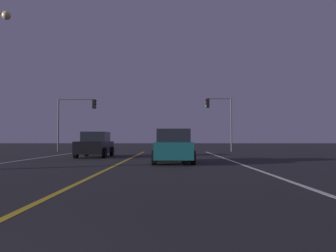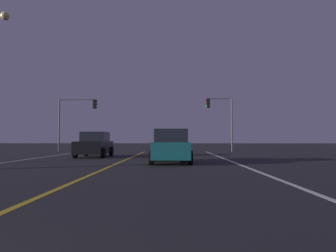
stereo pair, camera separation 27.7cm
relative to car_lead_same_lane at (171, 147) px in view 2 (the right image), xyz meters
name	(u,v)px [view 2 (the right image)]	position (x,y,z in m)	size (l,w,h in m)	color
lane_edge_right	(251,169)	(3.25, -3.27, -0.82)	(0.16, 36.93, 0.01)	silver
lane_center_divider	(105,169)	(-2.67, -3.27, -0.82)	(0.16, 36.93, 0.01)	gold
car_lead_same_lane	(171,147)	(0.00, 0.00, 0.00)	(2.02, 4.30, 1.70)	black
car_oncoming	(95,145)	(-5.23, 5.66, 0.00)	(2.02, 4.30, 1.70)	black
traffic_light_near_right	(219,112)	(4.60, 15.70, 3.05)	(2.61, 0.36, 5.24)	#4C4C51
traffic_light_near_left	(78,112)	(-9.29, 15.70, 3.06)	(3.83, 0.36, 5.16)	#4C4C51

